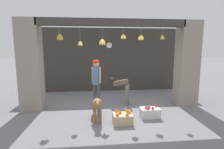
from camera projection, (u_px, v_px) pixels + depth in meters
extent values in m
plane|color=slate|center=(113.00, 109.00, 6.06)|extent=(60.00, 60.00, 0.00)
cube|color=#38332D|center=(107.00, 60.00, 8.56)|extent=(6.82, 0.12, 3.06)
cube|color=gray|center=(31.00, 65.00, 5.85)|extent=(0.70, 0.60, 3.06)
cube|color=gray|center=(187.00, 64.00, 6.40)|extent=(0.70, 0.60, 3.06)
cube|color=#3D3833|center=(113.00, 22.00, 5.74)|extent=(4.92, 0.24, 0.24)
cylinder|color=#B2AD99|center=(60.00, 30.00, 5.63)|extent=(0.01, 0.01, 0.28)
ellipsoid|color=yellow|center=(61.00, 37.00, 5.67)|extent=(0.14, 0.07, 0.21)
ellipsoid|color=yellow|center=(61.00, 37.00, 5.71)|extent=(0.10, 0.13, 0.21)
ellipsoid|color=yellow|center=(59.00, 37.00, 5.69)|extent=(0.13, 0.11, 0.22)
ellipsoid|color=yellow|center=(58.00, 37.00, 5.63)|extent=(0.13, 0.11, 0.22)
ellipsoid|color=yellow|center=(60.00, 37.00, 5.62)|extent=(0.10, 0.13, 0.21)
cylinder|color=#B2AD99|center=(80.00, 34.00, 5.73)|extent=(0.01, 0.01, 0.50)
ellipsoid|color=yellow|center=(81.00, 44.00, 5.78)|extent=(0.11, 0.06, 0.16)
ellipsoid|color=yellow|center=(81.00, 44.00, 5.81)|extent=(0.09, 0.10, 0.17)
ellipsoid|color=yellow|center=(80.00, 44.00, 5.81)|extent=(0.07, 0.10, 0.17)
ellipsoid|color=yellow|center=(79.00, 44.00, 5.79)|extent=(0.10, 0.08, 0.17)
ellipsoid|color=yellow|center=(79.00, 44.00, 5.76)|extent=(0.10, 0.08, 0.17)
ellipsoid|color=yellow|center=(80.00, 44.00, 5.74)|extent=(0.07, 0.10, 0.17)
ellipsoid|color=yellow|center=(81.00, 44.00, 5.75)|extent=(0.09, 0.10, 0.17)
cylinder|color=#B2AD99|center=(102.00, 33.00, 5.78)|extent=(0.01, 0.01, 0.43)
ellipsoid|color=yellow|center=(104.00, 42.00, 5.83)|extent=(0.14, 0.08, 0.22)
ellipsoid|color=yellow|center=(102.00, 42.00, 5.88)|extent=(0.08, 0.14, 0.22)
ellipsoid|color=yellow|center=(101.00, 42.00, 5.82)|extent=(0.14, 0.08, 0.22)
ellipsoid|color=yellow|center=(102.00, 42.00, 5.77)|extent=(0.08, 0.14, 0.22)
cylinder|color=#B2AD99|center=(123.00, 30.00, 5.80)|extent=(0.01, 0.01, 0.25)
ellipsoid|color=yellow|center=(125.00, 37.00, 5.84)|extent=(0.12, 0.06, 0.18)
ellipsoid|color=yellow|center=(123.00, 37.00, 5.88)|extent=(0.08, 0.11, 0.19)
ellipsoid|color=yellow|center=(122.00, 37.00, 5.86)|extent=(0.11, 0.10, 0.19)
ellipsoid|color=yellow|center=(122.00, 37.00, 5.80)|extent=(0.11, 0.10, 0.19)
ellipsoid|color=yellow|center=(124.00, 37.00, 5.79)|extent=(0.08, 0.11, 0.19)
cylinder|color=#B2AD99|center=(141.00, 31.00, 5.91)|extent=(0.01, 0.01, 0.28)
ellipsoid|color=yellow|center=(142.00, 38.00, 5.95)|extent=(0.12, 0.07, 0.19)
ellipsoid|color=yellow|center=(141.00, 38.00, 5.99)|extent=(0.07, 0.12, 0.19)
ellipsoid|color=yellow|center=(140.00, 38.00, 5.94)|extent=(0.12, 0.07, 0.19)
ellipsoid|color=yellow|center=(141.00, 38.00, 5.90)|extent=(0.07, 0.12, 0.19)
cylinder|color=#B2AD99|center=(163.00, 31.00, 5.96)|extent=(0.01, 0.01, 0.29)
ellipsoid|color=yellow|center=(164.00, 37.00, 5.99)|extent=(0.10, 0.05, 0.15)
ellipsoid|color=yellow|center=(163.00, 38.00, 6.03)|extent=(0.07, 0.10, 0.16)
ellipsoid|color=yellow|center=(162.00, 37.00, 6.01)|extent=(0.09, 0.08, 0.16)
ellipsoid|color=yellow|center=(162.00, 37.00, 5.96)|extent=(0.09, 0.08, 0.16)
ellipsoid|color=yellow|center=(163.00, 37.00, 5.95)|extent=(0.07, 0.10, 0.16)
ellipsoid|color=olive|center=(97.00, 103.00, 5.07)|extent=(0.28, 0.66, 0.26)
cylinder|color=olive|center=(100.00, 117.00, 4.89)|extent=(0.07, 0.07, 0.40)
cylinder|color=olive|center=(95.00, 117.00, 4.87)|extent=(0.07, 0.07, 0.40)
cylinder|color=olive|center=(99.00, 110.00, 5.38)|extent=(0.07, 0.07, 0.40)
cylinder|color=olive|center=(94.00, 111.00, 5.36)|extent=(0.07, 0.07, 0.40)
ellipsoid|color=olive|center=(98.00, 105.00, 4.71)|extent=(0.17, 0.25, 0.18)
cone|color=brown|center=(100.00, 102.00, 4.71)|extent=(0.06, 0.06, 0.07)
cone|color=brown|center=(96.00, 102.00, 4.69)|extent=(0.06, 0.06, 0.07)
cylinder|color=olive|center=(96.00, 99.00, 5.42)|extent=(0.05, 0.21, 0.27)
cylinder|color=#424247|center=(98.00, 96.00, 6.17)|extent=(0.11, 0.11, 0.83)
cylinder|color=#424247|center=(95.00, 96.00, 6.22)|extent=(0.11, 0.11, 0.83)
cube|color=#4C7099|center=(96.00, 76.00, 6.08)|extent=(0.25, 0.24, 0.62)
cylinder|color=tan|center=(100.00, 75.00, 6.03)|extent=(0.06, 0.06, 0.55)
cylinder|color=tan|center=(93.00, 75.00, 6.12)|extent=(0.06, 0.06, 0.55)
sphere|color=tan|center=(96.00, 64.00, 6.02)|extent=(0.21, 0.21, 0.21)
cylinder|color=red|center=(96.00, 61.00, 6.01)|extent=(0.22, 0.22, 0.08)
cube|color=red|center=(95.00, 62.00, 5.91)|extent=(0.22, 0.19, 0.01)
cylinder|color=#6B665B|center=(127.00, 96.00, 6.38)|extent=(0.11, 0.11, 0.76)
cylinder|color=#6B665B|center=(128.00, 95.00, 6.50)|extent=(0.11, 0.11, 0.76)
cube|color=brown|center=(121.00, 83.00, 6.48)|extent=(0.60, 0.48, 0.30)
sphere|color=black|center=(112.00, 80.00, 6.62)|extent=(0.18, 0.18, 0.18)
cube|color=tan|center=(123.00, 119.00, 4.92)|extent=(0.55, 0.42, 0.27)
sphere|color=orange|center=(127.00, 111.00, 5.07)|extent=(0.08, 0.08, 0.08)
sphere|color=orange|center=(120.00, 112.00, 4.95)|extent=(0.08, 0.08, 0.08)
sphere|color=orange|center=(117.00, 111.00, 5.04)|extent=(0.08, 0.08, 0.08)
sphere|color=orange|center=(127.00, 115.00, 4.77)|extent=(0.08, 0.08, 0.08)
sphere|color=orange|center=(129.00, 111.00, 5.01)|extent=(0.08, 0.08, 0.08)
sphere|color=orange|center=(117.00, 114.00, 4.79)|extent=(0.08, 0.08, 0.08)
sphere|color=orange|center=(129.00, 112.00, 4.96)|extent=(0.08, 0.08, 0.08)
sphere|color=orange|center=(117.00, 115.00, 4.77)|extent=(0.08, 0.08, 0.08)
cube|color=silver|center=(150.00, 113.00, 5.34)|extent=(0.59, 0.36, 0.29)
sphere|color=red|center=(156.00, 106.00, 5.46)|extent=(0.08, 0.08, 0.08)
sphere|color=red|center=(148.00, 107.00, 5.35)|extent=(0.08, 0.08, 0.08)
sphere|color=red|center=(149.00, 107.00, 5.36)|extent=(0.08, 0.08, 0.08)
sphere|color=red|center=(148.00, 107.00, 5.30)|extent=(0.08, 0.08, 0.08)
sphere|color=red|center=(153.00, 108.00, 5.22)|extent=(0.08, 0.08, 0.08)
sphere|color=red|center=(146.00, 108.00, 5.26)|extent=(0.08, 0.08, 0.08)
sphere|color=red|center=(148.00, 108.00, 5.22)|extent=(0.08, 0.08, 0.08)
cylinder|color=#2D60AD|center=(127.00, 112.00, 5.51)|extent=(0.07, 0.07, 0.23)
cylinder|color=black|center=(128.00, 108.00, 5.49)|extent=(0.04, 0.04, 0.03)
cylinder|color=black|center=(109.00, 45.00, 8.39)|extent=(0.29, 0.01, 0.29)
cylinder|color=white|center=(109.00, 45.00, 8.38)|extent=(0.27, 0.02, 0.27)
cube|color=black|center=(109.00, 45.00, 8.36)|extent=(0.01, 0.01, 0.08)
cube|color=black|center=(110.00, 45.00, 8.37)|extent=(0.10, 0.01, 0.01)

